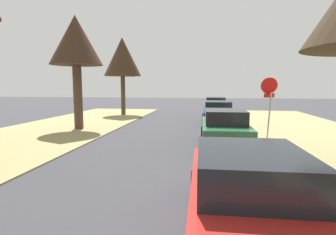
% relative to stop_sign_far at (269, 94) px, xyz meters
% --- Properties ---
extents(stop_sign_far, '(0.81, 0.64, 2.93)m').
position_rel_stop_sign_far_xyz_m(stop_sign_far, '(0.00, 0.00, 0.00)').
color(stop_sign_far, '#9EA0A5').
rests_on(stop_sign_far, grass_verge_right).
extents(street_tree_left_mid_b, '(2.99, 2.99, 6.51)m').
position_rel_stop_sign_far_xyz_m(street_tree_left_mid_b, '(-10.38, 1.56, 2.88)').
color(street_tree_left_mid_b, '#4B372A').
rests_on(street_tree_left_mid_b, grass_verge_left).
extents(street_tree_left_far, '(3.22, 3.22, 6.68)m').
position_rel_stop_sign_far_xyz_m(street_tree_left_far, '(-10.22, 9.57, 2.87)').
color(street_tree_left_far, '#4A3826').
rests_on(street_tree_left_far, grass_verge_left).
extents(parked_sedan_red, '(2.02, 4.44, 1.57)m').
position_rel_stop_sign_far_xyz_m(parked_sedan_red, '(-2.23, -8.83, -1.43)').
color(parked_sedan_red, red).
rests_on(parked_sedan_red, ground).
extents(parked_sedan_green, '(2.02, 4.44, 1.57)m').
position_rel_stop_sign_far_xyz_m(parked_sedan_green, '(-2.15, -1.85, -1.43)').
color(parked_sedan_green, '#28663D').
rests_on(parked_sedan_green, ground).
extents(parked_sedan_navy, '(2.02, 4.44, 1.57)m').
position_rel_stop_sign_far_xyz_m(parked_sedan_navy, '(-2.20, 4.44, -1.43)').
color(parked_sedan_navy, navy).
rests_on(parked_sedan_navy, ground).
extents(parked_sedan_silver, '(2.02, 4.44, 1.57)m').
position_rel_stop_sign_far_xyz_m(parked_sedan_silver, '(-2.14, 10.99, -1.43)').
color(parked_sedan_silver, '#BCBCC1').
rests_on(parked_sedan_silver, ground).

